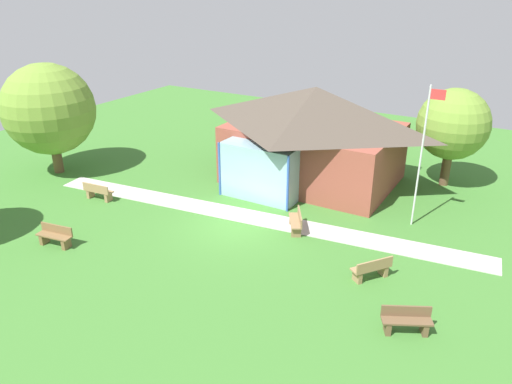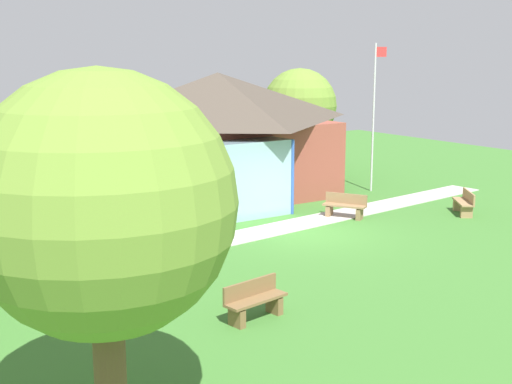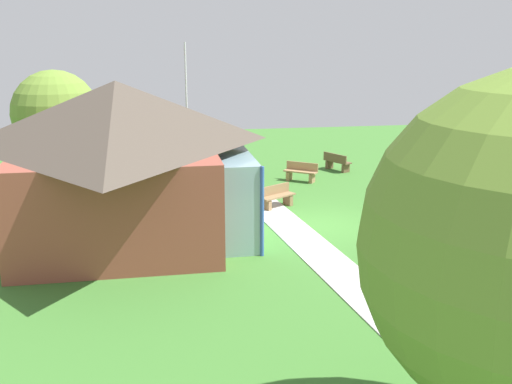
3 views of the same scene
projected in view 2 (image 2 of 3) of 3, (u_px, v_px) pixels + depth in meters
ground_plane at (308, 233)px, 21.71m from camera, size 44.00×44.00×0.00m
pavilion at (219, 133)px, 26.66m from camera, size 9.22×7.57×4.92m
footpath at (289, 226)px, 22.53m from camera, size 20.58×3.62×0.03m
flagpole at (374, 111)px, 27.80m from camera, size 0.64×0.08×6.06m
bench_front_left at (254, 301)px, 14.57m from camera, size 1.55×0.68×0.84m
bench_rear_near_path at (345, 207)px, 23.66m from camera, size 1.15×1.51×0.84m
bench_mid_right at (464, 203)px, 24.20m from camera, size 1.24×1.47×0.84m
bench_mid_left at (103, 268)px, 16.83m from camera, size 1.54×0.59×0.84m
tree_lawn_corner at (103, 206)px, 9.31m from camera, size 3.74×3.74×5.46m
tree_behind_pavilion_right at (300, 106)px, 32.35m from camera, size 3.53×3.53×4.98m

